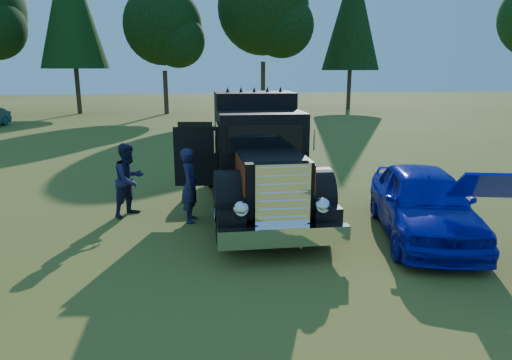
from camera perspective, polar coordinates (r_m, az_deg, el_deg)
The scene contains 6 objects.
ground at distance 9.39m, azimuth 4.56°, elevation -8.87°, with size 120.00×120.00×0.00m, color #335117.
treeline at distance 35.98m, azimuth -12.92°, elevation 20.12°, with size 72.10×24.04×13.84m.
diamond_t_truck at distance 11.55m, azimuth 0.32°, elevation 2.16°, with size 3.38×7.16×3.00m.
hotrod_coupe at distance 10.59m, azimuth 20.18°, elevation -2.61°, with size 2.81×4.81×1.89m.
spectator_near at distance 10.98m, azimuth -8.22°, elevation -0.66°, with size 0.65×0.43×1.79m, color navy.
spectator_far at distance 11.76m, azimuth -15.55°, elevation 0.06°, with size 0.89×0.70×1.84m, color #1A1E3C.
Camera 1 is at (-1.91, -8.45, 3.61)m, focal length 32.00 mm.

